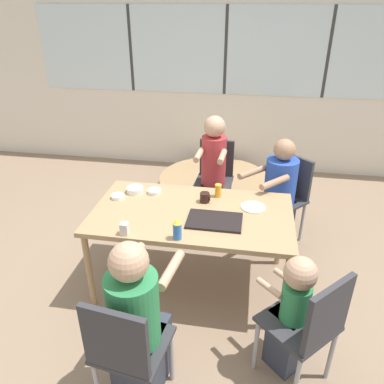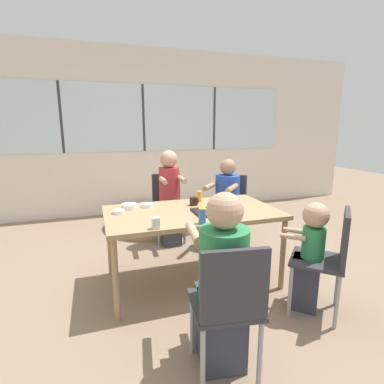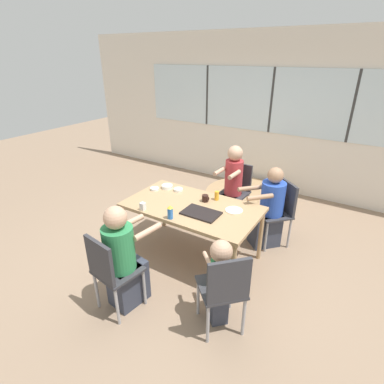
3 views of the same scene
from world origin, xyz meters
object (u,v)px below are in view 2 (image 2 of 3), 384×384
Objects in this scene: chair_for_man_teal_shirt at (230,202)px; coffee_mug at (194,201)px; sippy_cup at (202,214)px; milk_carton_small at (156,223)px; chair_for_man_blue_shirt at (229,301)px; bowl_cereal at (119,212)px; bowl_white_shallow at (147,205)px; bowl_fruit at (129,206)px; folded_table_stack at (155,219)px; person_man_blue_shirt at (221,288)px; person_woman_green_shirt at (170,200)px; person_toddler at (309,256)px; chair_for_toddler at (330,253)px; juice_glass at (199,196)px; chair_for_woman_green_shirt at (167,200)px; person_man_teal_shirt at (226,207)px.

chair_for_man_teal_shirt is 10.15× the size of coffee_mug.
sippy_cup is 1.76× the size of milk_carton_small.
chair_for_man_blue_shirt is 7.77× the size of bowl_cereal.
chair_for_man_blue_shirt is 1.50m from bowl_white_shallow.
bowl_fruit is 0.10× the size of folded_table_stack.
milk_carton_small is (-0.28, 0.64, 0.25)m from person_man_blue_shirt.
coffee_mug is 0.76m from bowl_cereal.
person_man_blue_shirt is 9.63× the size of bowl_white_shallow.
bowl_fruit reaches higher than bowl_white_shallow.
person_woman_green_shirt is 1.02m from bowl_fruit.
coffee_mug is (-0.68, 0.93, 0.29)m from person_toddler.
chair_for_toddler reaches higher than bowl_cereal.
bowl_cereal is (-1.55, 0.97, 0.21)m from chair_for_toddler.
person_toddler reaches higher than bowl_cereal.
juice_glass reaches higher than milk_carton_small.
folded_table_stack is (-0.09, 1.65, -0.68)m from coffee_mug.
person_woman_green_shirt is 8.22× the size of bowl_fruit.
chair_for_toddler is 0.16m from person_toddler.
chair_for_toddler is (0.82, -2.07, 0.00)m from chair_for_woman_green_shirt.
person_man_blue_shirt is at bearing -72.50° from bowl_fruit.
sippy_cup is 0.83m from bowl_fruit.
juice_glass is (0.10, 0.12, 0.02)m from coffee_mug.
person_man_blue_shirt is 0.75m from milk_carton_small.
person_man_teal_shirt is at bearing 57.00° from sippy_cup.
person_man_teal_shirt reaches higher than chair_for_toddler.
person_man_teal_shirt reaches higher than bowl_cereal.
folded_table_stack is (-0.88, 2.68, -0.45)m from chair_for_toddler.
chair_for_toddler is at bearing 134.27° from chair_for_man_teal_shirt.
person_man_teal_shirt is 9.74× the size of bowl_cereal.
milk_carton_small is at bearing 115.79° from chair_for_man_blue_shirt.
coffee_mug is 0.15m from juice_glass.
sippy_cup is at bearing -62.40° from bowl_white_shallow.
chair_for_woman_green_shirt is 6.00× the size of bowl_fruit.
sippy_cup is 1.41× the size of juice_glass.
bowl_cereal is at bearing 70.06° from chair_for_man_teal_shirt.
chair_for_man_blue_shirt and chair_for_man_teal_shirt have the same top height.
coffee_mug is at bearing 94.74° from person_woman_green_shirt.
person_man_teal_shirt is at bearing 72.69° from person_man_blue_shirt.
bowl_cereal is (-0.73, -1.10, 0.21)m from chair_for_woman_green_shirt.
person_man_blue_shirt is 1.03× the size of person_man_teal_shirt.
chair_for_man_blue_shirt is 7.47× the size of bowl_white_shallow.
milk_carton_small is 0.67m from bowl_white_shallow.
chair_for_man_blue_shirt is 1.43m from coffee_mug.
milk_carton_small is at bearing 115.16° from chair_for_toddler.
person_man_teal_shirt is (-0.16, 1.62, -0.03)m from chair_for_toddler.
coffee_mug is 0.47m from bowl_white_shallow.
person_man_blue_shirt is at bearing 152.33° from person_toddler.
chair_for_man_teal_shirt is 9.67× the size of milk_carton_small.
coffee_mug reaches higher than folded_table_stack.
milk_carton_small is at bearing -100.61° from folded_table_stack.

